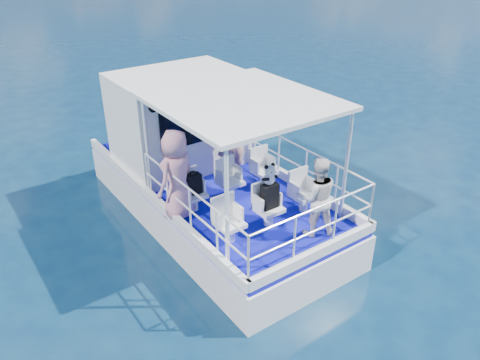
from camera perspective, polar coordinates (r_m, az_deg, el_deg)
name	(u,v)px	position (r m, az deg, el deg)	size (l,w,h in m)	color
ground	(236,236)	(10.32, -0.50, -6.79)	(2000.00, 2000.00, 0.00)	#082340
hull	(212,216)	(11.02, -3.48, -4.34)	(3.00, 7.00, 1.60)	white
deck	(211,184)	(10.59, -3.61, -0.47)	(2.90, 6.90, 0.10)	#0B0B9B
cabin	(180,119)	(11.14, -7.38, 7.37)	(2.85, 2.00, 2.20)	white
canopy	(241,101)	(8.74, 0.18, 9.66)	(3.00, 3.20, 0.08)	white
canopy_posts	(243,157)	(9.13, 0.35, 2.78)	(2.77, 2.97, 2.20)	white
railings	(252,191)	(9.18, 1.52, -1.31)	(2.84, 3.59, 1.00)	white
seat_port_fwd	(193,201)	(9.48, -5.69, -2.60)	(0.48, 0.46, 0.38)	white
seat_center_fwd	(230,189)	(9.88, -1.19, -1.07)	(0.48, 0.46, 0.38)	white
seat_stbd_fwd	(264,177)	(10.35, 2.93, 0.35)	(0.48, 0.46, 0.38)	white
seat_port_aft	(230,231)	(8.54, -1.27, -6.27)	(0.48, 0.46, 0.38)	white
seat_center_aft	(269,216)	(8.99, 3.50, -4.38)	(0.48, 0.46, 0.38)	white
seat_stbd_aft	(304,202)	(9.50, 7.76, -2.66)	(0.48, 0.46, 0.38)	white
passenger_port_fwd	(177,175)	(8.96, -7.73, 0.58)	(0.68, 0.48, 1.81)	pink
passenger_stbd_fwd	(231,141)	(10.42, -1.15, 4.77)	(0.64, 0.42, 1.75)	tan
passenger_stbd_aft	(317,197)	(8.54, 9.32, -2.07)	(0.75, 0.58, 1.54)	silver
backpack_port	(193,184)	(9.27, -5.74, -0.51)	(0.32, 0.18, 0.42)	black
backpack_center	(270,196)	(8.76, 3.62, -1.97)	(0.33, 0.19, 0.49)	black
compact_camera	(193,173)	(9.17, -5.79, 0.84)	(0.11, 0.06, 0.06)	black
panda	(269,174)	(8.56, 3.61, 0.71)	(0.26, 0.22, 0.40)	white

